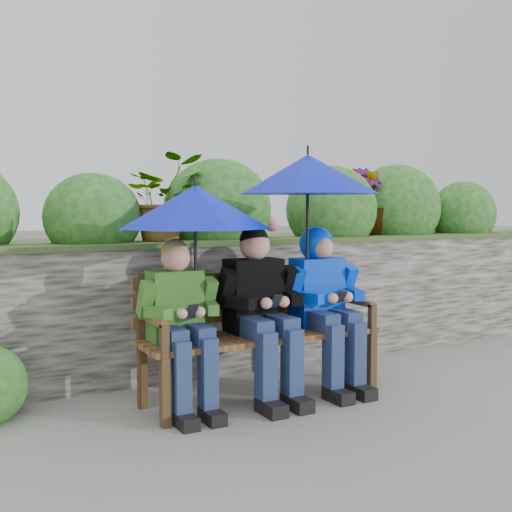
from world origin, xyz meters
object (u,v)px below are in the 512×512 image
boy_left (181,317)px  umbrella_right (308,174)px  park_bench (256,325)px  boy_middle (261,305)px  boy_right (324,294)px  umbrella_left (195,207)px

boy_left → umbrella_right: size_ratio=1.07×
park_bench → boy_middle: 0.17m
boy_right → umbrella_right: umbrella_right is taller
park_bench → boy_left: bearing=-172.7°
umbrella_left → park_bench: bearing=5.3°
boy_left → umbrella_left: bearing=15.0°
park_bench → boy_middle: size_ratio=1.41×
boy_left → umbrella_right: umbrella_right is taller
boy_middle → boy_right: bearing=1.6°
park_bench → umbrella_left: bearing=-174.7°
boy_left → boy_right: bearing=0.4°
boy_left → umbrella_right: (0.96, 0.03, 0.90)m
park_bench → boy_left: boy_left is taller
boy_right → park_bench: bearing=172.5°
umbrella_left → boy_middle: bearing=-4.8°
umbrella_right → boy_left: bearing=-178.2°
park_bench → boy_middle: (-0.01, -0.08, 0.15)m
umbrella_left → boy_right: bearing=-1.4°
park_bench → boy_right: boy_right is taller
boy_middle → boy_left: bearing=179.3°
park_bench → boy_left: 0.59m
park_bench → umbrella_right: (0.38, -0.04, 1.02)m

